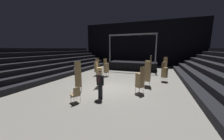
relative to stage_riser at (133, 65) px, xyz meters
name	(u,v)px	position (x,y,z in m)	size (l,w,h in m)	color
ground_plane	(109,88)	(0.00, -9.25, -0.70)	(22.00, 30.00, 0.10)	gray
arena_end_wall	(139,44)	(0.00, 5.75, 3.35)	(22.00, 0.30, 8.00)	black
bleacher_bank_left	(42,63)	(-8.38, -8.25, 0.92)	(5.25, 24.00, 3.15)	black
stage_riser	(133,65)	(0.00, 0.00, 0.00)	(6.88, 2.84, 5.07)	black
man_with_tie	(100,83)	(0.30, -11.44, 0.36)	(0.56, 0.35, 1.78)	black
chair_stack_front_left	(164,72)	(4.16, -5.59, 0.25)	(0.60, 0.60, 1.79)	#B2B5BA
chair_stack_front_right	(78,77)	(-1.72, -10.88, 0.46)	(0.62, 0.62, 2.22)	#B2B5BA
chair_stack_mid_left	(97,67)	(-3.10, -5.46, 0.33)	(0.48, 0.48, 1.96)	#B2B5BA
chair_stack_mid_right	(148,71)	(2.78, -7.56, 0.63)	(0.49, 0.49, 2.56)	#B2B5BA
chair_stack_mid_centre	(99,74)	(-0.88, -9.22, 0.38)	(0.54, 0.54, 2.05)	#B2B5BA
chair_stack_rear_left	(140,80)	(2.42, -9.51, 0.29)	(0.61, 0.61, 1.88)	#B2B5BA
chair_stack_rear_right	(106,68)	(-1.92, -5.45, 0.33)	(0.60, 0.60, 1.96)	#B2B5BA
chair_stack_rear_centre	(165,67)	(4.30, -2.87, 0.42)	(0.49, 0.49, 2.14)	#B2B5BA
loose_chair_near_man	(76,94)	(-0.77, -12.43, -0.12)	(0.59, 0.59, 0.95)	#B2B5BA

